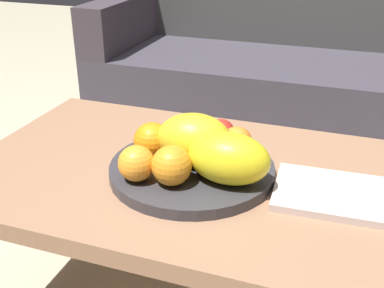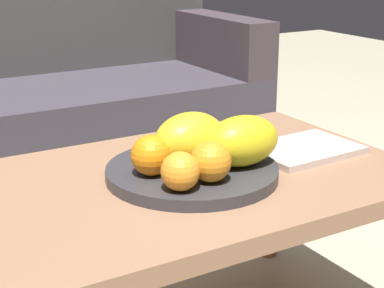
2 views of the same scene
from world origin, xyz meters
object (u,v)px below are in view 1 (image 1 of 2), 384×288
melon_large_front (194,139)px  melon_smaller_beside (229,158)px  orange_back (237,142)px  banana_bunch (199,146)px  fruit_bowl (192,169)px  orange_front (152,141)px  orange_right (136,163)px  orange_left (172,165)px  couch (288,75)px  coffee_table (187,188)px  magazine (336,194)px  apple_front (221,133)px

melon_large_front → melon_smaller_beside: 0.11m
orange_back → banana_bunch: 0.08m
fruit_bowl → orange_back: (0.08, 0.07, 0.05)m
orange_front → orange_right: orange_front is taller
orange_left → couch: bearing=88.1°
melon_large_front → orange_back: (0.08, 0.06, -0.02)m
banana_bunch → fruit_bowl: bearing=-96.5°
coffee_table → melon_smaller_beside: (0.11, -0.06, 0.13)m
orange_right → magazine: bearing=15.0°
orange_right → apple_front: orange_right is taller
magazine → orange_front: bearing=178.1°
melon_large_front → orange_back: melon_large_front is taller
melon_smaller_beside → orange_right: bearing=-163.1°
melon_smaller_beside → orange_front: bearing=166.2°
orange_right → apple_front: (0.12, 0.21, -0.00)m
coffee_table → banana_bunch: (0.02, 0.02, 0.10)m
apple_front → orange_left: bearing=-102.3°
coffee_table → couch: size_ratio=0.59×
orange_front → melon_large_front: bearing=5.5°
orange_right → banana_bunch: 0.16m
orange_back → apple_front: size_ratio=1.09×
orange_front → banana_bunch: (0.10, 0.04, -0.01)m
fruit_bowl → orange_left: 0.11m
banana_bunch → magazine: 0.31m
coffee_table → banana_bunch: bearing=39.4°
orange_front → couch: bearing=84.1°
couch → orange_right: size_ratio=22.32×
melon_large_front → coffee_table: bearing=158.4°
orange_back → coffee_table: bearing=-153.9°
melon_large_front → orange_front: 0.10m
coffee_table → apple_front: bearing=61.5°
couch → banana_bunch: couch is taller
banana_bunch → magazine: banana_bunch is taller
orange_right → melon_large_front: bearing=51.9°
orange_front → orange_right: size_ratio=1.10×
apple_front → magazine: (0.28, -0.11, -0.05)m
melon_large_front → melon_smaller_beside: size_ratio=0.97×
fruit_bowl → orange_front: size_ratio=4.36×
orange_left → orange_right: 0.07m
couch → melon_large_front: 1.24m
orange_right → orange_left: bearing=7.4°
couch → orange_left: couch is taller
orange_front → fruit_bowl: bearing=-0.8°
couch → melon_smaller_beside: 1.30m
coffee_table → couch: couch is taller
orange_right → orange_back: size_ratio=1.05×
fruit_bowl → orange_front: 0.11m
orange_back → banana_bunch: orange_back is taller
fruit_bowl → couch: bearing=88.5°
coffee_table → orange_left: size_ratio=12.15×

